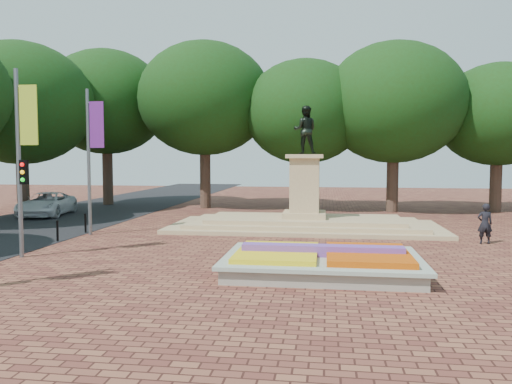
{
  "coord_description": "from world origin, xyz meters",
  "views": [
    {
      "loc": [
        1.12,
        -18.11,
        3.75
      ],
      "look_at": [
        -1.99,
        3.88,
        2.2
      ],
      "focal_mm": 35.0,
      "sensor_mm": 36.0,
      "label": 1
    }
  ],
  "objects_px": {
    "flower_bed": "(323,261)",
    "monument": "(305,212)",
    "pedestrian": "(485,224)",
    "van": "(47,204)"
  },
  "relations": [
    {
      "from": "flower_bed",
      "to": "monument",
      "type": "bearing_deg",
      "value": 95.87
    },
    {
      "from": "pedestrian",
      "to": "van",
      "type": "bearing_deg",
      "value": -17.22
    },
    {
      "from": "van",
      "to": "pedestrian",
      "type": "height_order",
      "value": "pedestrian"
    },
    {
      "from": "van",
      "to": "pedestrian",
      "type": "xyz_separation_m",
      "value": [
        24.59,
        -7.02,
        0.13
      ]
    },
    {
      "from": "van",
      "to": "pedestrian",
      "type": "bearing_deg",
      "value": -27.14
    },
    {
      "from": "monument",
      "to": "pedestrian",
      "type": "xyz_separation_m",
      "value": [
        7.94,
        -3.5,
        -0.0
      ]
    },
    {
      "from": "monument",
      "to": "pedestrian",
      "type": "bearing_deg",
      "value": -23.79
    },
    {
      "from": "pedestrian",
      "to": "flower_bed",
      "type": "bearing_deg",
      "value": 41.95
    },
    {
      "from": "flower_bed",
      "to": "monument",
      "type": "xyz_separation_m",
      "value": [
        -1.03,
        10.0,
        0.5
      ]
    },
    {
      "from": "flower_bed",
      "to": "van",
      "type": "height_order",
      "value": "van"
    }
  ]
}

